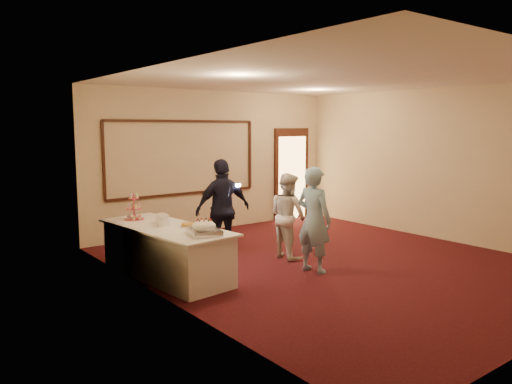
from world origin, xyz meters
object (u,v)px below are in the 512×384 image
Objects in this scene: woman at (288,216)px; pavlova_tray at (204,228)px; plate_stack_a at (163,221)px; plate_stack_b at (161,218)px; buffet_table at (166,251)px; tart at (189,225)px; guest at (223,209)px; man at (314,220)px; cupcake_stand at (134,209)px.

pavlova_tray is at bearing 109.51° from woman.
plate_stack_a is 1.09× the size of plate_stack_b.
plate_stack_a is (-0.01, 0.06, 0.46)m from buffet_table.
plate_stack_b is at bearing 109.27° from tart.
plate_stack_a is 0.71× the size of tart.
guest is at bearing 30.68° from tart.
woman is at bearing -26.16° from man.
plate_stack_b is (0.07, 0.28, 0.45)m from buffet_table.
plate_stack_b is at bearing -67.33° from cupcake_stand.
plate_stack_a is at bearing 101.68° from buffet_table.
cupcake_stand reaches higher than plate_stack_b.
guest reaches higher than plate_stack_a.
cupcake_stand is at bearing 36.54° from man.
woman reaches higher than plate_stack_b.
tart is at bearing -44.11° from buffet_table.
pavlova_tray reaches higher than tart.
tart is 1.90m from man.
plate_stack_a is 0.13× the size of woman.
buffet_table is 1.53× the size of man.
man is at bearing -37.15° from plate_stack_b.
pavlova_tray reaches higher than buffet_table.
pavlova_tray is at bearing -79.47° from cupcake_stand.
woman is (2.18, -0.25, 0.34)m from buffet_table.
man is at bearing -9.81° from pavlova_tray.
man is (1.78, -0.31, -0.04)m from pavlova_tray.
cupcake_stand is 0.57m from plate_stack_b.
pavlova_tray is 1.35× the size of cupcake_stand.
woman is at bearing 15.98° from pavlova_tray.
man is (1.95, -1.20, -0.03)m from plate_stack_a.
cupcake_stand is 2.50× the size of plate_stack_a.
guest is at bearing 61.56° from woman.
man is (1.68, -0.89, 0.02)m from tart.
guest is at bearing 3.02° from plate_stack_b.
pavlova_tray is 3.67× the size of plate_stack_b.
cupcake_stand is 2.56m from woman.
man is at bearing -30.39° from buffet_table.
plate_stack_b reaches higher than tart.
man is at bearing 120.54° from guest.
buffet_table is 1.47× the size of guest.
buffet_table is at bearing 20.61° from guest.
plate_stack_b is (0.08, 0.22, -0.01)m from plate_stack_a.
man is at bearing -31.52° from plate_stack_a.
tart reaches higher than buffet_table.
plate_stack_a is 0.11× the size of guest.
man reaches higher than plate_stack_a.
man is at bearing 168.01° from woman.
buffet_table is 0.97m from cupcake_stand.
woman is (1.93, -0.00, -0.07)m from tart.
tart is (0.27, -0.31, -0.05)m from plate_stack_a.
woman reaches higher than tart.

